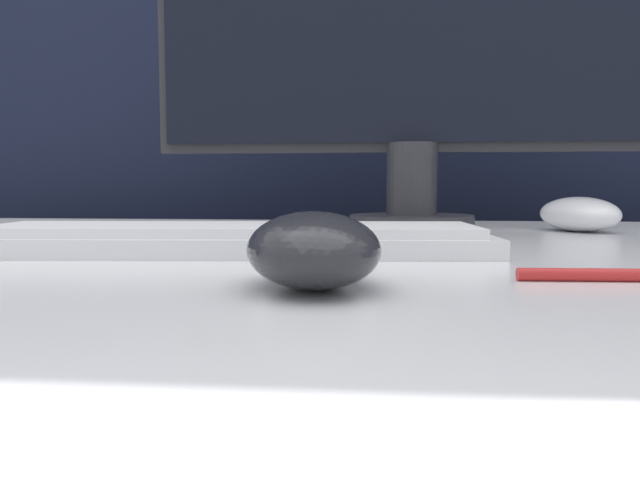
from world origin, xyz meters
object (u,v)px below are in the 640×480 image
object	(u,v)px
computer_mouse_near	(313,249)
computer_mouse_far	(579,214)
monitor	(414,7)
keyboard	(233,239)

from	to	relation	value
computer_mouse_near	computer_mouse_far	distance (m)	0.54
computer_mouse_near	computer_mouse_far	bearing A→B (deg)	48.76
computer_mouse_near	monitor	world-z (taller)	monitor
computer_mouse_near	keyboard	distance (m)	0.20
monitor	computer_mouse_far	xyz separation A→B (m)	(0.21, -0.01, -0.26)
monitor	computer_mouse_far	size ratio (longest dim) A/B	4.74
monitor	computer_mouse_far	bearing A→B (deg)	-1.55
computer_mouse_near	computer_mouse_far	world-z (taller)	same
monitor	computer_mouse_near	bearing A→B (deg)	-98.95
monitor	keyboard	bearing A→B (deg)	-119.87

